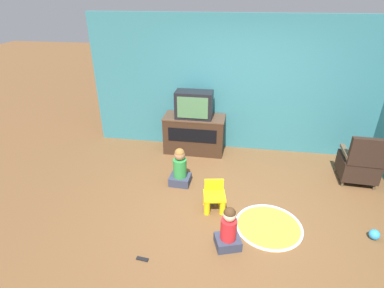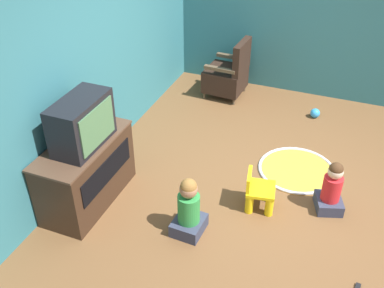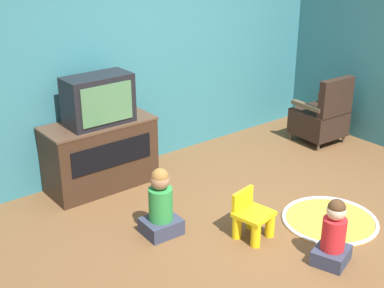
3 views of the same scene
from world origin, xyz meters
TOP-DOWN VIEW (x-y plane):
  - ground_plane at (0.00, 0.00)m, footprint 30.00×30.00m
  - wall_back at (-0.20, 2.14)m, footprint 5.60×0.12m
  - tv_cabinet at (-0.91, 1.79)m, footprint 1.18×0.54m
  - television at (-0.91, 1.75)m, footprint 0.70×0.37m
  - black_armchair at (1.97, 1.13)m, footprint 0.60×0.61m
  - yellow_kid_chair at (-0.34, 0.04)m, footprint 0.36×0.35m
  - play_mat at (0.45, -0.24)m, footprint 0.93×0.93m
  - child_watching_left at (-0.97, 0.59)m, footprint 0.35×0.31m
  - child_watching_center at (-0.10, -0.68)m, footprint 0.38×0.35m

SIDE VIEW (x-z plane):
  - ground_plane at x=0.00m, z-range 0.00..0.00m
  - play_mat at x=0.45m, z-range -0.01..0.03m
  - yellow_kid_chair at x=-0.34m, z-range -0.03..0.40m
  - child_watching_center at x=-0.10m, z-range -0.04..0.56m
  - child_watching_left at x=-0.97m, z-range -0.04..0.62m
  - black_armchair at x=1.97m, z-range -0.10..0.80m
  - tv_cabinet at x=-0.91m, z-range 0.01..0.76m
  - television at x=-0.91m, z-range 0.74..1.26m
  - wall_back at x=-0.20m, z-range 0.00..2.58m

